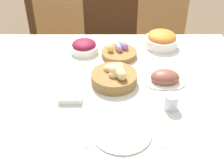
{
  "coord_description": "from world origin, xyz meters",
  "views": [
    {
      "loc": [
        0.01,
        -1.28,
        1.63
      ],
      "look_at": [
        0.01,
        -0.09,
        0.79
      ],
      "focal_mm": 45.0,
      "sensor_mm": 36.0,
      "label": 1
    }
  ],
  "objects_px": {
    "dinner_plate": "(122,132)",
    "knife": "(158,132)",
    "chair_far_right": "(160,47)",
    "egg_basket": "(120,52)",
    "spoon": "(165,132)",
    "beet_salad_bowl": "(84,47)",
    "butter_dish": "(71,98)",
    "bread_basket": "(115,76)",
    "fork": "(86,132)",
    "ham_platter": "(165,78)",
    "chair_far_left": "(60,47)",
    "sideboard": "(92,8)",
    "carrot_bowl": "(162,39)",
    "drinking_cup": "(171,101)"
  },
  "relations": [
    {
      "from": "dinner_plate",
      "to": "knife",
      "type": "xyz_separation_m",
      "value": [
        0.16,
        0.0,
        -0.0
      ]
    },
    {
      "from": "chair_far_left",
      "to": "fork",
      "type": "bearing_deg",
      "value": -75.1
    },
    {
      "from": "chair_far_left",
      "to": "egg_basket",
      "type": "relative_size",
      "value": 4.12
    },
    {
      "from": "carrot_bowl",
      "to": "knife",
      "type": "relative_size",
      "value": 1.3
    },
    {
      "from": "bread_basket",
      "to": "egg_basket",
      "type": "relative_size",
      "value": 1.12
    },
    {
      "from": "bread_basket",
      "to": "spoon",
      "type": "relative_size",
      "value": 1.49
    },
    {
      "from": "knife",
      "to": "fork",
      "type": "bearing_deg",
      "value": 175.67
    },
    {
      "from": "chair_far_left",
      "to": "butter_dish",
      "type": "height_order",
      "value": "chair_far_left"
    },
    {
      "from": "chair_far_left",
      "to": "carrot_bowl",
      "type": "distance_m",
      "value": 0.98
    },
    {
      "from": "chair_far_left",
      "to": "sideboard",
      "type": "relative_size",
      "value": 0.67
    },
    {
      "from": "carrot_bowl",
      "to": "fork",
      "type": "bearing_deg",
      "value": -118.56
    },
    {
      "from": "beet_salad_bowl",
      "to": "dinner_plate",
      "type": "distance_m",
      "value": 0.76
    },
    {
      "from": "chair_far_right",
      "to": "egg_basket",
      "type": "distance_m",
      "value": 0.78
    },
    {
      "from": "beet_salad_bowl",
      "to": "spoon",
      "type": "distance_m",
      "value": 0.84
    },
    {
      "from": "egg_basket",
      "to": "spoon",
      "type": "distance_m",
      "value": 0.71
    },
    {
      "from": "knife",
      "to": "butter_dish",
      "type": "distance_m",
      "value": 0.46
    },
    {
      "from": "dinner_plate",
      "to": "knife",
      "type": "relative_size",
      "value": 1.57
    },
    {
      "from": "chair_far_right",
      "to": "dinner_plate",
      "type": "xyz_separation_m",
      "value": [
        -0.38,
        -1.3,
        0.27
      ]
    },
    {
      "from": "ham_platter",
      "to": "butter_dish",
      "type": "xyz_separation_m",
      "value": [
        -0.5,
        -0.16,
        -0.01
      ]
    },
    {
      "from": "ham_platter",
      "to": "dinner_plate",
      "type": "distance_m",
      "value": 0.46
    },
    {
      "from": "ham_platter",
      "to": "dinner_plate",
      "type": "relative_size",
      "value": 0.92
    },
    {
      "from": "sideboard",
      "to": "fork",
      "type": "distance_m",
      "value": 2.28
    },
    {
      "from": "butter_dish",
      "to": "ham_platter",
      "type": "bearing_deg",
      "value": 18.18
    },
    {
      "from": "chair_far_right",
      "to": "drinking_cup",
      "type": "distance_m",
      "value": 1.18
    },
    {
      "from": "dinner_plate",
      "to": "knife",
      "type": "height_order",
      "value": "dinner_plate"
    },
    {
      "from": "spoon",
      "to": "drinking_cup",
      "type": "distance_m",
      "value": 0.18
    },
    {
      "from": "spoon",
      "to": "beet_salad_bowl",
      "type": "bearing_deg",
      "value": 123.55
    },
    {
      "from": "fork",
      "to": "drinking_cup",
      "type": "xyz_separation_m",
      "value": [
        0.4,
        0.17,
        0.04
      ]
    },
    {
      "from": "beet_salad_bowl",
      "to": "chair_far_left",
      "type": "bearing_deg",
      "value": 115.67
    },
    {
      "from": "chair_far_left",
      "to": "knife",
      "type": "distance_m",
      "value": 1.48
    },
    {
      "from": "carrot_bowl",
      "to": "dinner_plate",
      "type": "relative_size",
      "value": 0.83
    },
    {
      "from": "sideboard",
      "to": "drinking_cup",
      "type": "height_order",
      "value": "sideboard"
    },
    {
      "from": "fork",
      "to": "chair_far_right",
      "type": "bearing_deg",
      "value": 63.42
    },
    {
      "from": "chair_far_right",
      "to": "butter_dish",
      "type": "relative_size",
      "value": 7.74
    },
    {
      "from": "sideboard",
      "to": "spoon",
      "type": "bearing_deg",
      "value": -78.28
    },
    {
      "from": "knife",
      "to": "egg_basket",
      "type": "bearing_deg",
      "value": 98.39
    },
    {
      "from": "chair_far_right",
      "to": "butter_dish",
      "type": "distance_m",
      "value": 1.28
    },
    {
      "from": "dinner_plate",
      "to": "egg_basket",
      "type": "bearing_deg",
      "value": 89.75
    },
    {
      "from": "beet_salad_bowl",
      "to": "butter_dish",
      "type": "height_order",
      "value": "beet_salad_bowl"
    },
    {
      "from": "drinking_cup",
      "to": "butter_dish",
      "type": "relative_size",
      "value": 0.63
    },
    {
      "from": "ham_platter",
      "to": "knife",
      "type": "distance_m",
      "value": 0.4
    },
    {
      "from": "sideboard",
      "to": "bread_basket",
      "type": "xyz_separation_m",
      "value": [
        0.25,
        -1.88,
        0.3
      ]
    },
    {
      "from": "egg_basket",
      "to": "beet_salad_bowl",
      "type": "xyz_separation_m",
      "value": [
        -0.22,
        0.05,
        0.01
      ]
    },
    {
      "from": "dinner_plate",
      "to": "sideboard",
      "type": "bearing_deg",
      "value": 97.11
    },
    {
      "from": "bread_basket",
      "to": "dinner_plate",
      "type": "height_order",
      "value": "bread_basket"
    },
    {
      "from": "egg_basket",
      "to": "carrot_bowl",
      "type": "xyz_separation_m",
      "value": [
        0.28,
        0.13,
        0.02
      ]
    },
    {
      "from": "knife",
      "to": "butter_dish",
      "type": "relative_size",
      "value": 1.42
    },
    {
      "from": "drinking_cup",
      "to": "chair_far_right",
      "type": "bearing_deg",
      "value": 83.11
    },
    {
      "from": "butter_dish",
      "to": "bread_basket",
      "type": "bearing_deg",
      "value": 35.41
    },
    {
      "from": "chair_far_right",
      "to": "carrot_bowl",
      "type": "xyz_separation_m",
      "value": [
        -0.09,
        -0.49,
        0.31
      ]
    }
  ]
}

